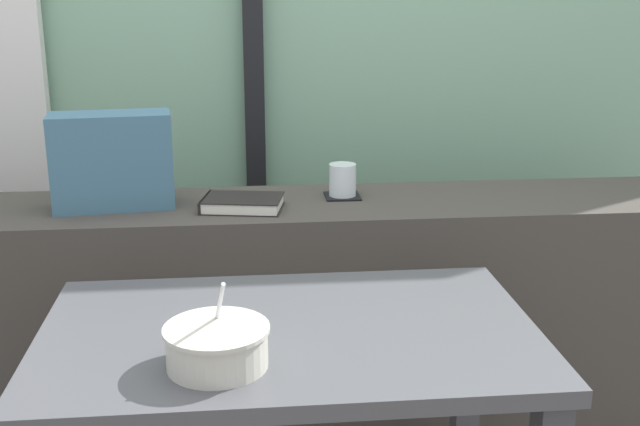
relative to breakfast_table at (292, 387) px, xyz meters
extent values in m
cube|color=black|center=(-0.04, 1.33, 0.70)|extent=(0.07, 0.05, 2.60)
cube|color=#423D38|center=(0.00, 0.66, -0.19)|extent=(2.80, 0.39, 0.82)
cube|color=#414145|center=(0.46, 0.26, -0.25)|extent=(0.06, 0.06, 0.70)
cube|color=#4C4C51|center=(0.00, 0.00, 0.12)|extent=(1.01, 0.62, 0.03)
cube|color=black|center=(0.19, 0.71, 0.22)|extent=(0.10, 0.10, 0.00)
cylinder|color=white|center=(0.19, 0.71, 0.27)|extent=(0.08, 0.08, 0.09)
cylinder|color=gold|center=(0.19, 0.71, 0.25)|extent=(0.07, 0.07, 0.06)
cube|color=black|center=(-0.09, 0.61, 0.22)|extent=(0.23, 0.18, 0.00)
cube|color=silver|center=(-0.09, 0.61, 0.23)|extent=(0.22, 0.17, 0.03)
cube|color=black|center=(-0.09, 0.61, 0.25)|extent=(0.23, 0.18, 0.00)
cube|color=black|center=(-0.20, 0.63, 0.23)|extent=(0.03, 0.14, 0.03)
cube|color=#426B84|center=(-0.44, 0.66, 0.35)|extent=(0.33, 0.18, 0.26)
cylinder|color=beige|center=(-0.14, -0.15, 0.17)|extent=(0.19, 0.19, 0.08)
cylinder|color=beige|center=(-0.14, -0.15, 0.21)|extent=(0.19, 0.19, 0.01)
cylinder|color=#9E5B33|center=(-0.14, -0.15, 0.17)|extent=(0.16, 0.16, 0.06)
cylinder|color=silver|center=(-0.14, -0.13, 0.23)|extent=(0.03, 0.10, 0.14)
ellipsoid|color=silver|center=(-0.14, -0.11, 0.19)|extent=(0.03, 0.05, 0.01)
camera|label=1|loc=(-0.09, -1.48, 0.81)|focal=44.31mm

